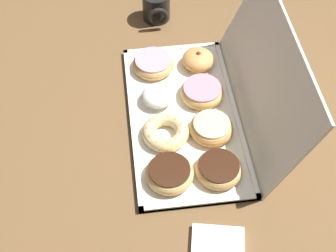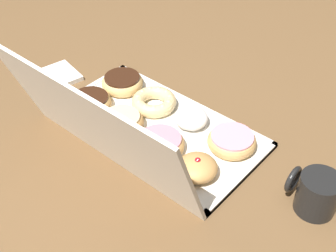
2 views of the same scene
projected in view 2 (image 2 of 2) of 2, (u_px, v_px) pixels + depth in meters
The scene contains 13 objects.
ground_plane at pixel (157, 130), 1.14m from camera, with size 3.00×3.00×0.00m, color brown.
donut_box at pixel (157, 128), 1.13m from camera, with size 0.53×0.28×0.01m.
box_lid_open at pixel (94, 127), 0.94m from camera, with size 0.53×0.28×0.01m, color white.
pink_frosted_donut_0 at pixel (232, 141), 1.06m from camera, with size 0.12×0.12×0.04m.
powdered_filled_donut_1 at pixel (191, 118), 1.12m from camera, with size 0.09×0.09×0.04m.
cruller_donut_2 at pixel (154, 101), 1.18m from camera, with size 0.12×0.12×0.04m.
chocolate_frosted_donut_3 at pixel (122, 82), 1.24m from camera, with size 0.12×0.12×0.04m.
jelly_filled_donut_4 at pixel (197, 168), 0.99m from camera, with size 0.09×0.09×0.05m.
pink_frosted_donut_5 at pixel (160, 144), 1.06m from camera, with size 0.12×0.12×0.04m.
glazed_ring_donut_6 at pixel (122, 122), 1.12m from camera, with size 0.11×0.11×0.04m.
chocolate_frosted_donut_7 at pixel (90, 102), 1.18m from camera, with size 0.11×0.11×0.04m.
coffee_mug at pixel (316, 193), 0.92m from camera, with size 0.11×0.09×0.09m.
napkin_stack at pixel (57, 76), 1.31m from camera, with size 0.11×0.11×0.01m, color white.
Camera 2 is at (-0.58, 0.63, 0.75)m, focal length 47.98 mm.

